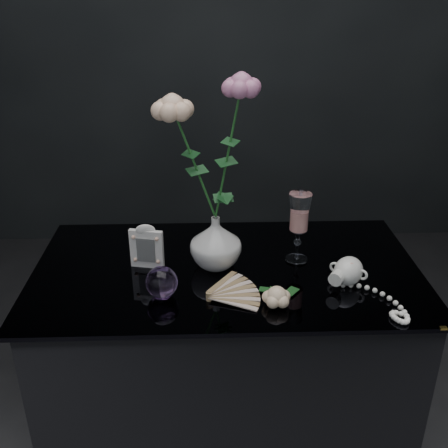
{
  "coord_description": "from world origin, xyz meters",
  "views": [
    {
      "loc": [
        -0.05,
        -1.19,
        1.49
      ],
      "look_at": [
        -0.01,
        -0.01,
        0.92
      ],
      "focal_mm": 42.0,
      "sensor_mm": 36.0,
      "label": 1
    }
  ],
  "objects_px": {
    "paperweight": "(162,282)",
    "vase": "(216,242)",
    "wine_glass": "(298,228)",
    "loose_rose": "(277,296)",
    "picture_frame": "(147,246)",
    "pearl_jar": "(349,270)"
  },
  "relations": [
    {
      "from": "wine_glass",
      "to": "picture_frame",
      "type": "bearing_deg",
      "value": -176.83
    },
    {
      "from": "vase",
      "to": "wine_glass",
      "type": "relative_size",
      "value": 0.73
    },
    {
      "from": "paperweight",
      "to": "loose_rose",
      "type": "height_order",
      "value": "paperweight"
    },
    {
      "from": "wine_glass",
      "to": "picture_frame",
      "type": "height_order",
      "value": "wine_glass"
    },
    {
      "from": "vase",
      "to": "loose_rose",
      "type": "xyz_separation_m",
      "value": [
        0.14,
        -0.2,
        -0.05
      ]
    },
    {
      "from": "loose_rose",
      "to": "pearl_jar",
      "type": "bearing_deg",
      "value": 6.52
    },
    {
      "from": "pearl_jar",
      "to": "loose_rose",
      "type": "bearing_deg",
      "value": -120.01
    },
    {
      "from": "vase",
      "to": "paperweight",
      "type": "distance_m",
      "value": 0.2
    },
    {
      "from": "paperweight",
      "to": "vase",
      "type": "bearing_deg",
      "value": 47.14
    },
    {
      "from": "vase",
      "to": "paperweight",
      "type": "xyz_separation_m",
      "value": [
        -0.14,
        -0.15,
        -0.03
      ]
    },
    {
      "from": "wine_glass",
      "to": "paperweight",
      "type": "distance_m",
      "value": 0.41
    },
    {
      "from": "picture_frame",
      "to": "loose_rose",
      "type": "height_order",
      "value": "picture_frame"
    },
    {
      "from": "wine_glass",
      "to": "pearl_jar",
      "type": "xyz_separation_m",
      "value": [
        0.11,
        -0.12,
        -0.06
      ]
    },
    {
      "from": "picture_frame",
      "to": "pearl_jar",
      "type": "xyz_separation_m",
      "value": [
        0.53,
        -0.1,
        -0.03
      ]
    },
    {
      "from": "vase",
      "to": "picture_frame",
      "type": "bearing_deg",
      "value": 179.84
    },
    {
      "from": "paperweight",
      "to": "pearl_jar",
      "type": "xyz_separation_m",
      "value": [
        0.48,
        0.05,
        -0.0
      ]
    },
    {
      "from": "wine_glass",
      "to": "vase",
      "type": "bearing_deg",
      "value": -174.09
    },
    {
      "from": "wine_glass",
      "to": "loose_rose",
      "type": "distance_m",
      "value": 0.25
    },
    {
      "from": "picture_frame",
      "to": "loose_rose",
      "type": "relative_size",
      "value": 0.85
    },
    {
      "from": "vase",
      "to": "loose_rose",
      "type": "height_order",
      "value": "vase"
    },
    {
      "from": "pearl_jar",
      "to": "picture_frame",
      "type": "bearing_deg",
      "value": -157.33
    },
    {
      "from": "paperweight",
      "to": "wine_glass",
      "type": "bearing_deg",
      "value": 25.15
    }
  ]
}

